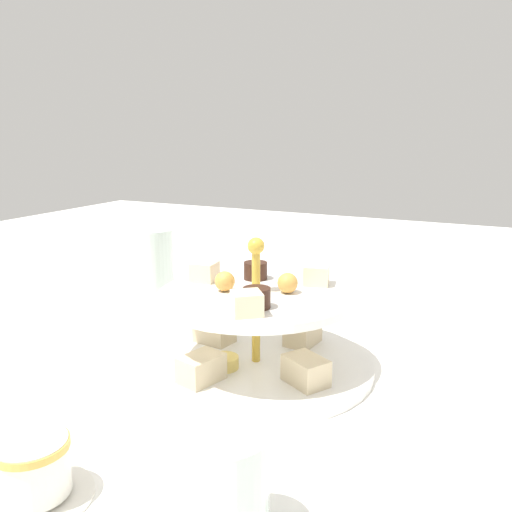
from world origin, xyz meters
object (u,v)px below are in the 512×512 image
Objects in this scene: water_glass_tall_right at (153,269)px; teacup_with_saucer at (33,472)px; butter_knife_left at (399,306)px; tiered_serving_stand at (256,334)px; water_glass_short_left at (224,486)px.

teacup_with_saucer is at bearing 25.08° from water_glass_tall_right.
water_glass_tall_right reaches higher than teacup_with_saucer.
butter_knife_left is (-0.18, 0.36, -0.06)m from water_glass_tall_right.
butter_knife_left is at bearing 161.41° from tiered_serving_stand.
tiered_serving_stand reaches higher than butter_knife_left.
tiered_serving_stand is 3.47× the size of water_glass_short_left.
water_glass_short_left is (0.26, 0.10, -0.00)m from tiered_serving_stand.
tiered_serving_stand is 3.13× the size of teacup_with_saucer.
water_glass_short_left is 0.90× the size of teacup_with_saucer.
teacup_with_saucer is at bearing -9.45° from tiered_serving_stand.
butter_knife_left is (-0.58, 0.00, -0.04)m from water_glass_short_left.
teacup_with_saucer is (0.29, -0.05, -0.02)m from tiered_serving_stand.
water_glass_tall_right is 0.47m from teacup_with_saucer.
butter_knife_left is at bearing 117.04° from water_glass_tall_right.
water_glass_tall_right is 1.60× the size of water_glass_short_left.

